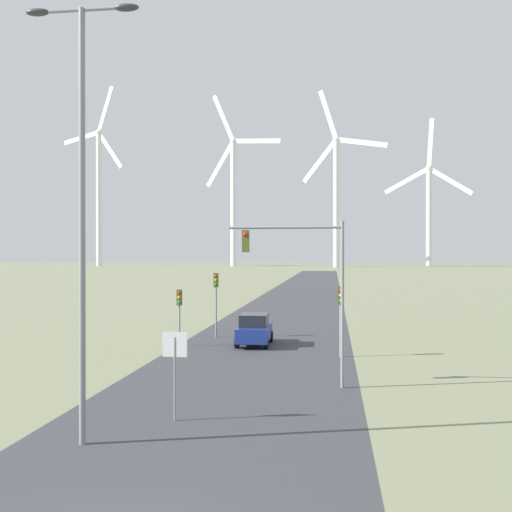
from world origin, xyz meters
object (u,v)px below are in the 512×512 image
at_px(traffic_light_post_near_right, 340,305).
at_px(wind_turbine_right, 429,204).
at_px(car_approaching, 254,329).
at_px(wind_turbine_center, 336,189).
at_px(traffic_light_post_near_left, 179,305).
at_px(wind_turbine_left, 233,189).
at_px(streetlamp, 82,178).
at_px(traffic_light_mast_overhead, 304,269).
at_px(stop_sign_near, 175,358).
at_px(traffic_light_post_mid_left, 216,290).
at_px(wind_turbine_far_left, 99,186).

relative_size(traffic_light_post_near_right, wind_turbine_right, 0.06).
height_order(traffic_light_post_near_right, wind_turbine_right, wind_turbine_right).
xyz_separation_m(car_approaching, wind_turbine_center, (5.77, 189.56, 28.32)).
relative_size(traffic_light_post_near_left, wind_turbine_left, 0.05).
bearing_deg(wind_turbine_right, streetlamp, -101.02).
relative_size(traffic_light_post_near_right, traffic_light_mast_overhead, 0.55).
bearing_deg(streetlamp, stop_sign_near, 53.28).
relative_size(traffic_light_post_mid_left, wind_turbine_far_left, 0.06).
distance_m(traffic_light_mast_overhead, wind_turbine_left, 216.90).
bearing_deg(wind_turbine_right, wind_turbine_center, -142.50).
relative_size(traffic_light_mast_overhead, wind_turbine_center, 0.10).
distance_m(traffic_light_post_near_left, traffic_light_post_mid_left, 4.12).
bearing_deg(wind_turbine_center, traffic_light_post_near_left, -93.00).
bearing_deg(traffic_light_post_mid_left, wind_turbine_far_left, 113.98).
bearing_deg(traffic_light_post_near_left, streetlamp, -84.22).
xyz_separation_m(stop_sign_near, wind_turbine_left, (-34.45, 217.26, 28.78)).
bearing_deg(wind_turbine_right, wind_turbine_left, -167.60).
relative_size(traffic_light_post_near_right, car_approaching, 0.88).
relative_size(streetlamp, wind_turbine_far_left, 0.17).
distance_m(stop_sign_near, traffic_light_post_near_left, 15.27).
relative_size(wind_turbine_left, wind_turbine_center, 1.04).
distance_m(stop_sign_near, wind_turbine_right, 239.84).
xyz_separation_m(wind_turbine_center, wind_turbine_right, (37.97, 29.14, -3.77)).
bearing_deg(car_approaching, traffic_light_mast_overhead, -72.12).
height_order(traffic_light_post_near_right, wind_turbine_left, wind_turbine_left).
bearing_deg(wind_turbine_left, wind_turbine_center, -16.23).
distance_m(wind_turbine_far_left, wind_turbine_center, 95.25).
distance_m(car_approaching, wind_turbine_center, 191.75).
distance_m(traffic_light_post_near_left, wind_turbine_right, 226.10).
height_order(stop_sign_near, traffic_light_post_near_right, traffic_light_post_near_right).
relative_size(stop_sign_near, wind_turbine_far_left, 0.04).
bearing_deg(wind_turbine_right, stop_sign_near, -100.68).
distance_m(stop_sign_near, wind_turbine_center, 207.30).
xyz_separation_m(streetlamp, wind_turbine_far_left, (-86.70, 215.30, 25.00)).
xyz_separation_m(streetlamp, traffic_light_post_mid_left, (-0.38, 21.27, -4.49)).
bearing_deg(traffic_light_post_mid_left, wind_turbine_left, 99.18).
xyz_separation_m(wind_turbine_left, wind_turbine_center, (40.71, -11.85, -1.55)).
bearing_deg(traffic_light_post_near_right, traffic_light_mast_overhead, -102.13).
xyz_separation_m(traffic_light_post_near_right, wind_turbine_center, (0.85, 192.89, 26.56)).
distance_m(wind_turbine_far_left, wind_turbine_right, 134.87).
xyz_separation_m(traffic_light_post_near_left, wind_turbine_far_left, (-84.94, 197.87, 30.08)).
bearing_deg(car_approaching, wind_turbine_far_left, 114.37).
xyz_separation_m(traffic_light_post_mid_left, wind_turbine_far_left, (-86.32, 194.03, 29.48)).
bearing_deg(streetlamp, wind_turbine_center, 87.74).
xyz_separation_m(car_approaching, wind_turbine_left, (-34.94, 201.40, 29.87)).
distance_m(streetlamp, traffic_light_post_near_left, 18.24).
height_order(traffic_light_post_mid_left, wind_turbine_far_left, wind_turbine_far_left).
relative_size(streetlamp, traffic_light_mast_overhead, 1.85).
bearing_deg(streetlamp, traffic_light_post_mid_left, 91.02).
distance_m(traffic_light_post_near_left, car_approaching, 4.59).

